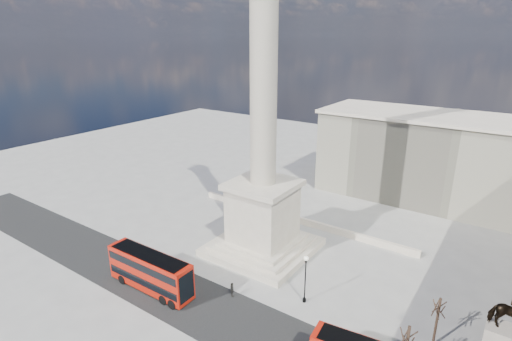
{
  "coord_description": "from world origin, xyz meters",
  "views": [
    {
      "loc": [
        29.19,
        -38.86,
        30.47
      ],
      "look_at": [
        0.01,
        3.25,
        13.03
      ],
      "focal_mm": 28.0,
      "sensor_mm": 36.0,
      "label": 1
    }
  ],
  "objects_px": {
    "red_bus_a": "(146,270)",
    "victorian_lamp": "(305,275)",
    "red_bus_b": "(151,271)",
    "pedestrian_crossing": "(232,290)",
    "pedestrian_walking": "(328,333)",
    "nelsons_column": "(263,168)"
  },
  "relations": [
    {
      "from": "red_bus_b",
      "to": "pedestrian_crossing",
      "type": "relative_size",
      "value": 6.36
    },
    {
      "from": "nelsons_column",
      "to": "pedestrian_walking",
      "type": "distance_m",
      "value": 23.11
    },
    {
      "from": "nelsons_column",
      "to": "pedestrian_crossing",
      "type": "bearing_deg",
      "value": -74.41
    },
    {
      "from": "red_bus_b",
      "to": "pedestrian_walking",
      "type": "relative_size",
      "value": 7.8
    },
    {
      "from": "red_bus_a",
      "to": "victorian_lamp",
      "type": "bearing_deg",
      "value": 18.37
    },
    {
      "from": "nelsons_column",
      "to": "victorian_lamp",
      "type": "relative_size",
      "value": 8.01
    },
    {
      "from": "pedestrian_crossing",
      "to": "victorian_lamp",
      "type": "bearing_deg",
      "value": -110.63
    },
    {
      "from": "nelsons_column",
      "to": "red_bus_b",
      "type": "bearing_deg",
      "value": -110.39
    },
    {
      "from": "nelsons_column",
      "to": "red_bus_a",
      "type": "height_order",
      "value": "nelsons_column"
    },
    {
      "from": "red_bus_a",
      "to": "victorian_lamp",
      "type": "height_order",
      "value": "victorian_lamp"
    },
    {
      "from": "red_bus_b",
      "to": "victorian_lamp",
      "type": "height_order",
      "value": "victorian_lamp"
    },
    {
      "from": "red_bus_a",
      "to": "pedestrian_crossing",
      "type": "distance_m",
      "value": 11.47
    },
    {
      "from": "red_bus_a",
      "to": "pedestrian_walking",
      "type": "height_order",
      "value": "red_bus_a"
    },
    {
      "from": "pedestrian_walking",
      "to": "pedestrian_crossing",
      "type": "xyz_separation_m",
      "value": [
        -12.76,
        0.0,
        0.18
      ]
    },
    {
      "from": "red_bus_a",
      "to": "victorian_lamp",
      "type": "xyz_separation_m",
      "value": [
        18.41,
        8.24,
        1.6
      ]
    },
    {
      "from": "red_bus_b",
      "to": "pedestrian_crossing",
      "type": "bearing_deg",
      "value": 25.82
    },
    {
      "from": "victorian_lamp",
      "to": "pedestrian_crossing",
      "type": "relative_size",
      "value": 3.22
    },
    {
      "from": "red_bus_a",
      "to": "pedestrian_crossing",
      "type": "xyz_separation_m",
      "value": [
        10.66,
        4.09,
        -1.1
      ]
    },
    {
      "from": "nelsons_column",
      "to": "red_bus_b",
      "type": "xyz_separation_m",
      "value": [
        -5.98,
        -16.1,
        -10.31
      ]
    },
    {
      "from": "red_bus_a",
      "to": "red_bus_b",
      "type": "relative_size",
      "value": 0.8
    },
    {
      "from": "pedestrian_crossing",
      "to": "nelsons_column",
      "type": "bearing_deg",
      "value": -33.19
    },
    {
      "from": "red_bus_b",
      "to": "red_bus_a",
      "type": "bearing_deg",
      "value": 160.14
    }
  ]
}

